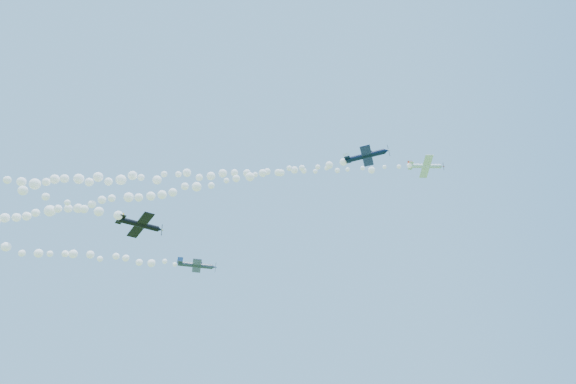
% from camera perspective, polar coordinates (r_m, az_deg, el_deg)
% --- Properties ---
extents(plane_white, '(6.44, 6.84, 2.37)m').
position_cam_1_polar(plane_white, '(88.83, 16.03, 2.97)').
color(plane_white, white).
extents(smoke_trail_white, '(71.81, 14.87, 2.77)m').
position_cam_1_polar(smoke_trail_white, '(88.05, -9.04, 2.01)').
color(smoke_trail_white, white).
extents(plane_navy, '(7.46, 7.47, 2.49)m').
position_cam_1_polar(plane_navy, '(76.69, 9.30, 4.29)').
color(plane_navy, black).
extents(smoke_trail_navy, '(83.12, 5.76, 2.88)m').
position_cam_1_polar(smoke_trail_navy, '(90.08, -19.31, -0.84)').
color(smoke_trail_navy, white).
extents(plane_grey, '(7.61, 8.03, 2.46)m').
position_cam_1_polar(plane_grey, '(97.40, -10.77, -8.53)').
color(plane_grey, '#394053').
extents(plane_black, '(6.12, 6.03, 1.79)m').
position_cam_1_polar(plane_black, '(69.97, -17.11, -3.71)').
color(plane_black, black).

